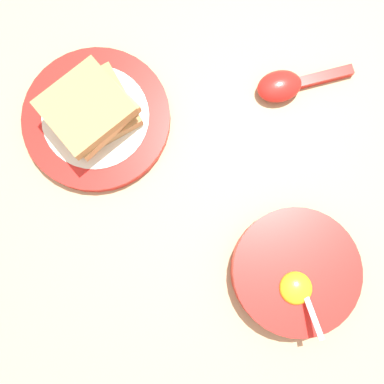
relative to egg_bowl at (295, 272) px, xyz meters
The scene contains 5 objects.
ground_plane 0.18m from the egg_bowl, 42.79° to the left, with size 3.00×3.00×0.00m, color tan.
egg_bowl is the anchor object (origin of this frame).
toast_plate 0.35m from the egg_bowl, 38.34° to the left, with size 0.21×0.21×0.02m.
toast_sandwich 0.35m from the egg_bowl, 38.40° to the left, with size 0.14×0.14×0.06m.
soup_spoon 0.27m from the egg_bowl, 13.31° to the right, with size 0.05×0.15×0.03m.
Camera 1 is at (-0.09, 0.01, 0.63)m, focal length 42.00 mm.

